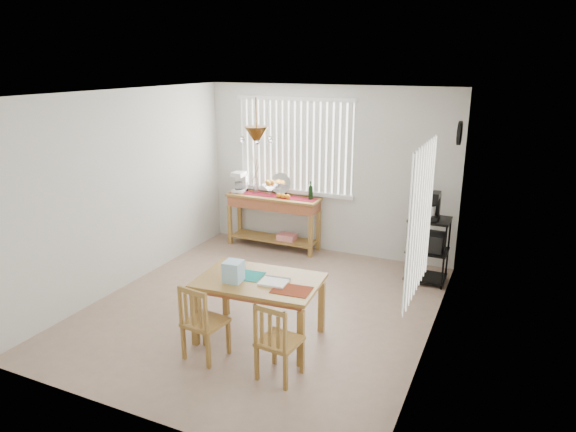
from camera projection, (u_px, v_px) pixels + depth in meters
The scene contains 10 objects.
ground at pixel (262, 308), 6.36m from camera, with size 4.00×4.50×0.01m, color gray.
room_shell at pixel (261, 174), 5.88m from camera, with size 4.20×4.70×2.70m.
sideboard at pixel (274, 209), 8.25m from camera, with size 1.54×0.43×0.87m.
sideboard_items at pixel (260, 186), 8.26m from camera, with size 1.46×0.36×0.66m.
wire_cart at pixel (428, 244), 6.98m from camera, with size 0.54×0.43×0.91m.
cart_items at pixel (431, 206), 6.83m from camera, with size 0.21×0.26×0.38m.
dining_table at pixel (259, 286), 5.50m from camera, with size 1.37×0.94×0.70m.
table_items at pixel (244, 274), 5.40m from camera, with size 1.03×0.45×0.22m.
chair_left at pixel (203, 323), 5.18m from camera, with size 0.42×0.42×0.82m.
chair_right at pixel (278, 342), 4.84m from camera, with size 0.41×0.41×0.81m.
Camera 1 is at (2.68, -5.11, 2.94)m, focal length 32.00 mm.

